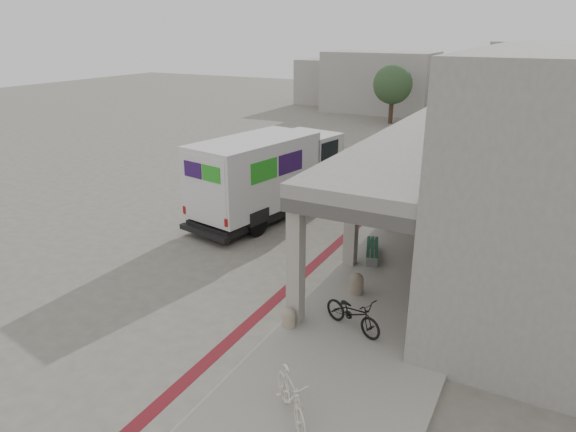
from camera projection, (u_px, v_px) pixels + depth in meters
The scene contains 14 objects.
ground at pixel (287, 260), 17.67m from camera, with size 120.00×120.00×0.00m, color #635E54.
bike_lane_stripe at pixel (336, 244), 18.90m from camera, with size 0.35×40.00×0.01m, color #5D1219.
sidewalk at pixel (401, 283), 15.90m from camera, with size 4.40×28.00×0.12m, color gray.
transit_building at pixel (529, 158), 17.26m from camera, with size 7.60×17.00×7.00m.
distant_backdrop at pixel (440, 83), 47.81m from camera, with size 28.00×10.00×6.50m.
tree_left at pixel (393, 85), 42.04m from camera, with size 3.20×3.20×4.80m.
tree_mid at pixel (486, 86), 40.64m from camera, with size 3.20×3.20×4.80m.
fedex_truck at pixel (270, 173), 21.33m from camera, with size 3.86×8.35×3.43m.
bench at pixel (372, 249), 17.47m from camera, with size 0.92×1.80×0.42m.
bollard_near at pixel (289, 318), 13.40m from camera, with size 0.35×0.35×0.53m.
bollard_far at pixel (356, 283), 15.09m from camera, with size 0.43×0.43×0.64m.
utility_cabinet at pixel (456, 238), 17.92m from camera, with size 0.43×0.57×0.95m, color slate.
bicycle_black at pixel (353, 313), 13.21m from camera, with size 0.63×1.81×0.95m, color black.
bicycle_cream at pixel (291, 396), 10.14m from camera, with size 0.50×1.76×1.06m, color beige.
Camera 1 is at (7.52, -14.22, 7.48)m, focal length 32.00 mm.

